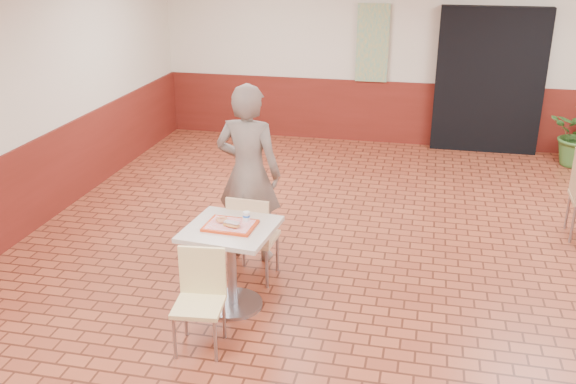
% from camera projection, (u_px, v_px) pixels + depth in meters
% --- Properties ---
extents(room_shell, '(8.01, 10.01, 3.01)m').
position_uv_depth(room_shell, '(386.00, 143.00, 5.41)').
color(room_shell, brown).
rests_on(room_shell, ground).
extents(wainscot_band, '(8.00, 10.00, 1.00)m').
position_uv_depth(wainscot_band, '(380.00, 249.00, 5.78)').
color(wainscot_band, '#591811').
rests_on(wainscot_band, ground).
extents(corridor_doorway, '(1.60, 0.22, 2.20)m').
position_uv_depth(corridor_doorway, '(489.00, 81.00, 9.75)').
color(corridor_doorway, black).
rests_on(corridor_doorway, ground).
extents(promo_poster, '(0.50, 0.03, 1.20)m').
position_uv_depth(promo_poster, '(373.00, 43.00, 9.98)').
color(promo_poster, gray).
rests_on(promo_poster, wainscot_band).
extents(main_table, '(0.74, 0.74, 0.78)m').
position_uv_depth(main_table, '(231.00, 253.00, 5.64)').
color(main_table, '#B7A693').
rests_on(main_table, ground).
extents(chair_main_front, '(0.42, 0.42, 0.83)m').
position_uv_depth(chair_main_front, '(200.00, 294.00, 5.12)').
color(chair_main_front, '#E8D18B').
rests_on(chair_main_front, ground).
extents(chair_main_back, '(0.43, 0.43, 0.89)m').
position_uv_depth(chair_main_back, '(252.00, 234.00, 6.08)').
color(chair_main_back, tan).
rests_on(chair_main_back, ground).
extents(customer, '(0.70, 0.48, 1.83)m').
position_uv_depth(customer, '(249.00, 174.00, 6.42)').
color(customer, '#6C5D53').
rests_on(customer, ground).
extents(serving_tray, '(0.43, 0.33, 0.03)m').
position_uv_depth(serving_tray, '(230.00, 225.00, 5.54)').
color(serving_tray, '#BD310E').
rests_on(serving_tray, main_table).
extents(ring_donut, '(0.12, 0.12, 0.03)m').
position_uv_depth(ring_donut, '(222.00, 220.00, 5.58)').
color(ring_donut, '#BF6F45').
rests_on(ring_donut, serving_tray).
extents(long_john_donut, '(0.17, 0.11, 0.05)m').
position_uv_depth(long_john_donut, '(232.00, 225.00, 5.47)').
color(long_john_donut, '#C37839').
rests_on(long_john_donut, serving_tray).
extents(paper_cup, '(0.06, 0.06, 0.08)m').
position_uv_depth(paper_cup, '(246.00, 216.00, 5.59)').
color(paper_cup, silver).
rests_on(paper_cup, serving_tray).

